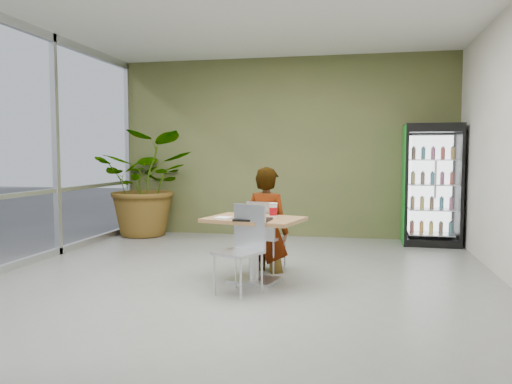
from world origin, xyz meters
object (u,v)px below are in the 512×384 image
dining_table (254,236)px  seated_woman (267,231)px  chair_near (244,241)px  cafeteria_tray (253,219)px  potted_plant (147,184)px  chair_far (264,230)px  beverage_fridge (432,185)px  soda_cup (273,211)px

dining_table → seated_woman: bearing=86.2°
chair_near → cafeteria_tray: size_ratio=2.42×
cafeteria_tray → potted_plant: 4.09m
chair_far → beverage_fridge: bearing=-117.2°
potted_plant → seated_woman: bearing=-41.4°
seated_woman → soda_cup: seated_woman is taller
dining_table → chair_far: (0.01, 0.56, -0.02)m
dining_table → seated_woman: 0.60m
seated_woman → cafeteria_tray: 0.86m
seated_woman → beverage_fridge: 3.33m
chair_far → chair_near: chair_near is taller
beverage_fridge → dining_table: bearing=-127.1°
dining_table → soda_cup: bearing=9.6°
potted_plant → soda_cup: bearing=-45.7°
seated_woman → cafeteria_tray: seated_woman is taller
chair_near → cafeteria_tray: (0.05, 0.21, 0.21)m
chair_far → seated_woman: bearing=-107.8°
potted_plant → beverage_fridge: bearing=0.6°
chair_near → seated_woman: seated_woman is taller
dining_table → soda_cup: (0.22, 0.04, 0.30)m
seated_woman → potted_plant: potted_plant is taller
chair_near → soda_cup: 0.60m
beverage_fridge → chair_near: bearing=-123.6°
chair_near → potted_plant: 4.23m
dining_table → soda_cup: size_ratio=7.00×
soda_cup → beverage_fridge: 3.62m
chair_far → chair_near: size_ratio=0.95×
cafeteria_tray → potted_plant: size_ratio=0.21×
cafeteria_tray → beverage_fridge: beverage_fridge is taller
chair_near → beverage_fridge: beverage_fridge is taller
chair_near → seated_woman: bearing=112.4°
dining_table → chair_far: 0.56m
seated_woman → cafeteria_tray: (-0.01, -0.83, 0.25)m
chair_far → soda_cup: soda_cup is taller
seated_woman → beverage_fridge: bearing=-117.3°
dining_table → chair_near: (-0.02, -0.44, 0.01)m
dining_table → potted_plant: bearing=131.6°
cafeteria_tray → beverage_fridge: bearing=54.1°
chair_far → potted_plant: 3.53m
cafeteria_tray → beverage_fridge: (2.31, 3.19, 0.22)m
potted_plant → dining_table: bearing=-48.4°
seated_woman → beverage_fridge: (2.30, 2.36, 0.47)m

